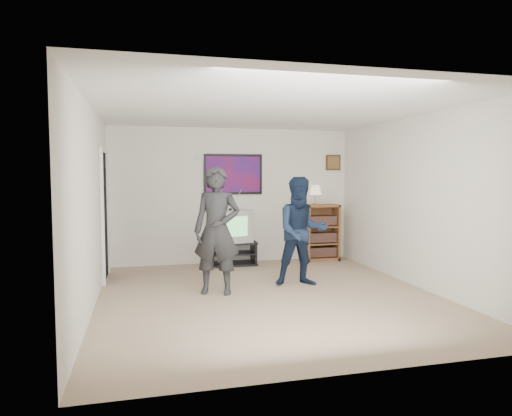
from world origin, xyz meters
name	(u,v)px	position (x,y,z in m)	size (l,w,h in m)	color
room_shell	(263,203)	(0.00, 0.35, 1.25)	(4.51, 5.00, 2.51)	#8E765A
media_stand	(232,253)	(-0.07, 2.23, 0.21)	(0.87, 0.50, 0.43)	black
crt_television	(230,226)	(-0.10, 2.23, 0.71)	(0.68, 0.57, 0.57)	#A0A09B
bookshelf	(321,232)	(1.68, 2.28, 0.53)	(0.65, 0.37, 1.07)	brown
table_lamp	(315,195)	(1.57, 2.33, 1.26)	(0.23, 0.23, 0.37)	beige
person_tall	(217,231)	(-0.66, 0.31, 0.88)	(0.64, 0.42, 1.75)	#242426
person_short	(301,231)	(0.63, 0.48, 0.81)	(0.79, 0.61, 1.61)	#131E34
controller_left	(213,202)	(-0.67, 0.57, 1.26)	(0.04, 0.13, 0.04)	white
controller_right	(299,215)	(0.68, 0.74, 1.03)	(0.04, 0.12, 0.04)	white
poster	(233,174)	(0.00, 2.48, 1.65)	(1.10, 0.03, 0.75)	black
air_vent	(204,158)	(-0.55, 2.48, 1.95)	(0.28, 0.02, 0.14)	white
small_picture	(333,163)	(2.00, 2.48, 1.88)	(0.30, 0.03, 0.30)	#392712
doorway	(104,216)	(-2.23, 1.60, 1.00)	(0.03, 0.85, 2.00)	black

